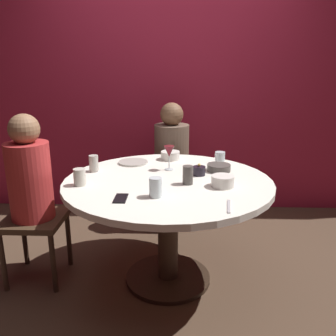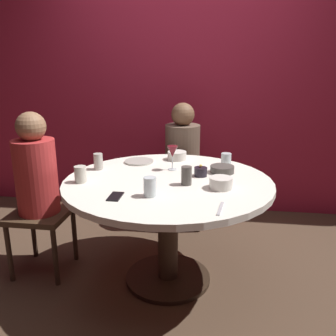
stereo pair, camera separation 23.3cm
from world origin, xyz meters
The scene contains 19 objects.
ground_plane centered at (0.00, 0.00, 0.00)m, with size 8.00×8.00×0.00m, color #4C3828.
back_wall centered at (0.00, 1.42, 1.30)m, with size 6.00×0.10×2.60m, color maroon.
dining_table centered at (0.00, 0.00, 0.60)m, with size 1.38×1.38×0.75m.
seated_diner_left centered at (-0.93, 0.00, 0.73)m, with size 0.40×0.40×1.19m.
seated_diner_back centered at (0.00, 0.96, 0.72)m, with size 0.40×0.40×1.16m.
candle_holder centered at (0.21, 0.11, 0.78)m, with size 0.09×0.09×0.08m.
wine_glass centered at (0.00, 0.23, 0.88)m, with size 0.08×0.08×0.18m.
dinner_plate centered at (-0.28, 0.39, 0.76)m, with size 0.23×0.23×0.01m, color #B2ADA3.
cell_phone centered at (-0.26, -0.36, 0.76)m, with size 0.07×0.14×0.01m, color black.
bowl_serving_large centered at (0.35, 0.21, 0.78)m, with size 0.17×0.17×0.05m, color #4C4742.
bowl_salad_center centered at (0.34, -0.13, 0.79)m, with size 0.14×0.14×0.07m, color silver.
bowl_small_white centered at (0.00, 0.52, 0.79)m, with size 0.15×0.15×0.07m, color silver.
cup_near_candle centered at (-0.53, 0.17, 0.81)m, with size 0.07×0.07×0.12m, color #B2ADA3.
cup_by_left_diner centered at (0.38, 0.43, 0.80)m, with size 0.08×0.08×0.09m, color silver.
cup_by_right_diner centered at (-0.55, -0.13, 0.81)m, with size 0.08×0.08×0.11m, color beige.
cup_center_front centered at (0.13, -0.08, 0.81)m, with size 0.07×0.07×0.12m, color #4C4742.
cup_far_edge centered at (-0.06, -0.32, 0.81)m, with size 0.07×0.07×0.11m, color silver.
fork_near_plate centered at (0.34, -0.45, 0.76)m, with size 0.02×0.18×0.01m, color #B7B7BC.
knife_near_plate centered at (-0.09, -0.14, 0.76)m, with size 0.02×0.18×0.01m, color #B7B7BC.
Camera 2 is at (0.31, -2.22, 1.49)m, focal length 38.19 mm.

